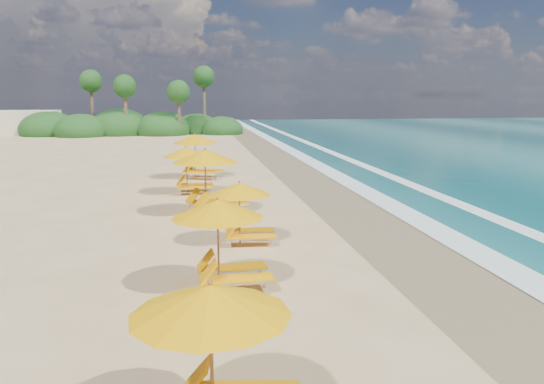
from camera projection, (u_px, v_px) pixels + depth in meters
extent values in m
plane|color=#D8B17E|center=(272.00, 224.00, 19.01)|extent=(160.00, 160.00, 0.00)
cube|color=olive|center=(377.00, 220.00, 19.62)|extent=(4.00, 160.00, 0.01)
cube|color=white|center=(415.00, 218.00, 19.84)|extent=(1.20, 160.00, 0.01)
cube|color=white|center=(488.00, 216.00, 20.30)|extent=(0.80, 160.00, 0.01)
cylinder|color=olive|center=(212.00, 361.00, 7.12)|extent=(0.05, 0.05, 2.14)
cone|color=#F4A505|center=(210.00, 300.00, 6.96)|extent=(2.50, 2.50, 0.43)
sphere|color=olive|center=(210.00, 282.00, 6.91)|extent=(0.08, 0.08, 0.08)
cylinder|color=olive|center=(218.00, 245.00, 12.58)|extent=(0.05, 0.05, 2.16)
cone|color=#F4A505|center=(218.00, 209.00, 12.42)|extent=(2.31, 2.31, 0.43)
sphere|color=olive|center=(217.00, 199.00, 12.37)|extent=(0.08, 0.08, 0.08)
cylinder|color=olive|center=(240.00, 214.00, 16.47)|extent=(0.05, 0.05, 1.91)
cone|color=#F4A505|center=(239.00, 189.00, 16.32)|extent=(2.12, 2.12, 0.38)
sphere|color=olive|center=(239.00, 182.00, 16.28)|extent=(0.07, 0.07, 0.07)
cylinder|color=olive|center=(206.00, 182.00, 20.49)|extent=(0.06, 0.06, 2.51)
cone|color=#F4A505|center=(205.00, 156.00, 20.30)|extent=(3.28, 3.28, 0.50)
sphere|color=olive|center=(205.00, 149.00, 20.25)|extent=(0.09, 0.09, 0.09)
cylinder|color=olive|center=(187.00, 171.00, 24.83)|extent=(0.05, 0.05, 2.17)
cone|color=#F4A505|center=(186.00, 152.00, 24.66)|extent=(2.30, 2.30, 0.44)
sphere|color=olive|center=(186.00, 147.00, 24.62)|extent=(0.08, 0.08, 0.08)
cylinder|color=olive|center=(195.00, 157.00, 29.40)|extent=(0.06, 0.06, 2.42)
cone|color=#F4A505|center=(195.00, 139.00, 29.21)|extent=(3.21, 3.21, 0.49)
sphere|color=olive|center=(195.00, 134.00, 29.16)|extent=(0.09, 0.09, 0.09)
ellipsoid|color=#163D14|center=(163.00, 129.00, 61.70)|extent=(6.40, 6.40, 4.16)
ellipsoid|color=#163D14|center=(120.00, 129.00, 61.89)|extent=(7.20, 7.20, 4.68)
ellipsoid|color=#163D14|center=(81.00, 131.00, 59.36)|extent=(6.00, 6.00, 3.90)
ellipsoid|color=#163D14|center=(197.00, 129.00, 64.26)|extent=(5.60, 5.60, 3.64)
ellipsoid|color=#163D14|center=(49.00, 130.00, 60.69)|extent=(6.60, 6.60, 4.29)
ellipsoid|color=#163D14|center=(222.00, 130.00, 62.79)|extent=(5.00, 5.00, 3.25)
cylinder|color=brown|center=(179.00, 114.00, 59.72)|extent=(0.36, 0.36, 5.00)
sphere|color=#163D14|center=(178.00, 91.00, 59.26)|extent=(2.60, 2.60, 2.60)
cylinder|color=brown|center=(126.00, 111.00, 59.72)|extent=(0.36, 0.36, 5.60)
sphere|color=#163D14|center=(125.00, 86.00, 59.21)|extent=(2.60, 2.60, 2.60)
cylinder|color=brown|center=(92.00, 108.00, 61.00)|extent=(0.36, 0.36, 6.20)
sphere|color=#163D14|center=(91.00, 81.00, 60.43)|extent=(2.60, 2.60, 2.60)
cylinder|color=brown|center=(204.00, 105.00, 63.89)|extent=(0.36, 0.36, 6.80)
sphere|color=#163D14|center=(204.00, 77.00, 63.27)|extent=(2.60, 2.60, 2.60)
cube|color=beige|center=(26.00, 123.00, 62.04)|extent=(7.00, 5.00, 2.80)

